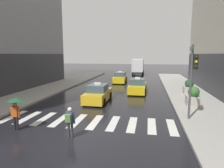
% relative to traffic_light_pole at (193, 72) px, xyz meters
% --- Properties ---
extents(ground_plane, '(160.00, 160.00, 0.00)m').
position_rel_traffic_light_pole_xyz_m(ground_plane, '(-6.69, -4.35, -3.26)').
color(ground_plane, black).
extents(crosswalk_markings, '(11.30, 2.80, 0.01)m').
position_rel_traffic_light_pole_xyz_m(crosswalk_markings, '(-6.69, -1.35, -3.25)').
color(crosswalk_markings, silver).
rests_on(crosswalk_markings, ground).
extents(traffic_light_pole, '(0.44, 0.84, 4.80)m').
position_rel_traffic_light_pole_xyz_m(traffic_light_pole, '(0.00, 0.00, 0.00)').
color(traffic_light_pole, '#47474C').
rests_on(traffic_light_pole, curb_right).
extents(taxi_lead, '(1.93, 4.54, 1.80)m').
position_rel_traffic_light_pole_xyz_m(taxi_lead, '(-7.30, 4.05, -2.53)').
color(taxi_lead, gold).
rests_on(taxi_lead, ground).
extents(taxi_second, '(1.99, 4.57, 1.80)m').
position_rel_traffic_light_pole_xyz_m(taxi_second, '(-3.95, 8.99, -2.53)').
color(taxi_second, yellow).
rests_on(taxi_second, ground).
extents(taxi_third, '(2.01, 4.58, 1.80)m').
position_rel_traffic_light_pole_xyz_m(taxi_third, '(-7.08, 16.68, -2.53)').
color(taxi_third, yellow).
rests_on(taxi_third, ground).
extents(box_truck, '(2.30, 7.55, 3.35)m').
position_rel_traffic_light_pole_xyz_m(box_truck, '(-4.98, 28.84, -1.41)').
color(box_truck, '#2D2D2D').
rests_on(box_truck, ground).
extents(pedestrian_with_umbrella, '(0.96, 0.96, 1.94)m').
position_rel_traffic_light_pole_xyz_m(pedestrian_with_umbrella, '(-10.10, -3.53, -1.74)').
color(pedestrian_with_umbrella, black).
rests_on(pedestrian_with_umbrella, ground).
extents(pedestrian_with_backpack, '(0.55, 0.43, 1.65)m').
position_rel_traffic_light_pole_xyz_m(pedestrian_with_backpack, '(-6.70, -3.98, -2.29)').
color(pedestrian_with_backpack, '#333338').
rests_on(pedestrian_with_backpack, ground).
extents(planter_near_corner, '(1.10, 1.10, 1.60)m').
position_rel_traffic_light_pole_xyz_m(planter_near_corner, '(0.90, 3.50, -2.38)').
color(planter_near_corner, '#A8A399').
rests_on(planter_near_corner, curb_right).
extents(planter_mid_block, '(1.10, 1.10, 1.60)m').
position_rel_traffic_light_pole_xyz_m(planter_mid_block, '(1.49, 8.40, -2.38)').
color(planter_mid_block, '#A8A399').
rests_on(planter_mid_block, curb_right).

